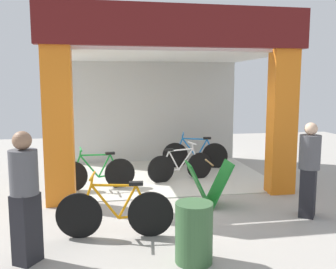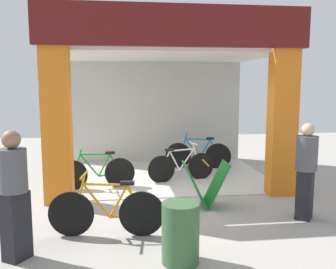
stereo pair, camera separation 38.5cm
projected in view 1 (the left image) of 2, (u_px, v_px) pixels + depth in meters
name	position (u px, v px, depth m)	size (l,w,h in m)	color
ground_plane	(176.00, 198.00, 7.38)	(17.83, 17.83, 0.00)	#9E9991
shop_facade	(162.00, 97.00, 8.82)	(5.11, 3.94, 3.68)	beige
bicycle_inside_0	(180.00, 166.00, 8.62)	(1.59, 0.48, 0.89)	black
bicycle_inside_1	(195.00, 154.00, 9.94)	(1.71, 0.52, 0.96)	black
bicycle_inside_2	(96.00, 173.00, 7.91)	(1.65, 0.45, 0.91)	black
bicycle_parked_0	(115.00, 212.00, 5.46)	(1.71, 0.47, 0.95)	black
sandwich_board_sign	(209.00, 184.00, 6.85)	(0.83, 0.55, 0.84)	#197226
pedestrian_0	(309.00, 169.00, 6.27)	(0.49, 0.49, 1.61)	black
pedestrian_1	(25.00, 196.00, 4.61)	(0.48, 0.48, 1.68)	black
trash_bin	(194.00, 233.00, 4.69)	(0.48, 0.48, 0.78)	#335933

